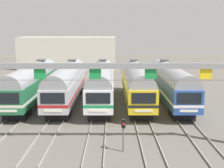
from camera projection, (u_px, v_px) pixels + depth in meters
name	position (u px, v px, depth m)	size (l,w,h in m)	color
ground_plane	(102.00, 103.00, 37.21)	(160.00, 160.00, 0.00)	#5B564F
track_bed	(105.00, 81.00, 53.94)	(18.53, 70.00, 0.15)	gray
commuter_train_green	(32.00, 82.00, 36.74)	(2.88, 18.06, 5.05)	#236B42
commuter_train_stainless	(67.00, 82.00, 36.74)	(2.88, 18.06, 5.05)	#B2B5BA
commuter_train_white	(101.00, 82.00, 36.74)	(2.88, 18.06, 5.05)	white
commuter_train_yellow	(136.00, 82.00, 36.74)	(2.88, 18.06, 5.05)	gold
commuter_train_blue	(171.00, 82.00, 36.74)	(2.88, 18.06, 5.05)	#284C9E
catenary_gantry	(95.00, 79.00, 23.00)	(22.27, 0.44, 6.97)	gray
yard_signal_mast	(123.00, 129.00, 22.00)	(0.28, 0.35, 2.52)	#59595E
maintenance_building	(69.00, 52.00, 72.76)	(22.64, 10.00, 7.50)	beige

